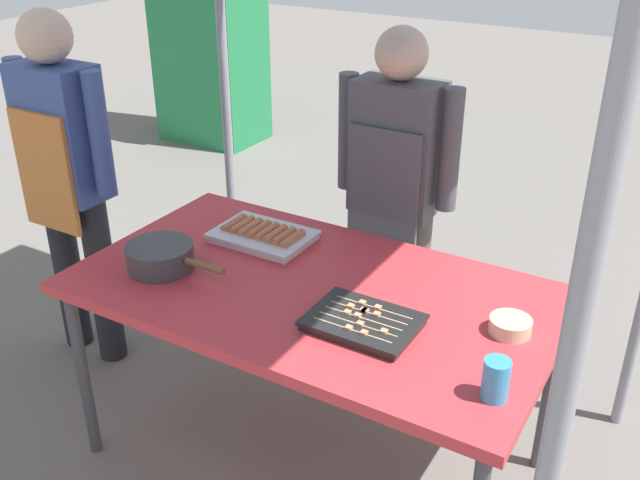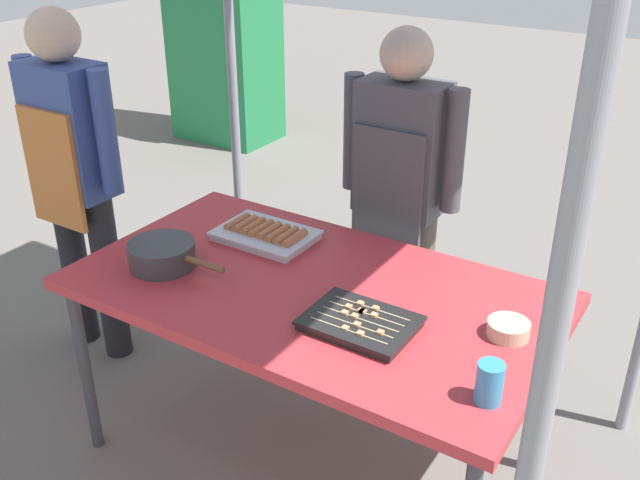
% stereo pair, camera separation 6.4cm
% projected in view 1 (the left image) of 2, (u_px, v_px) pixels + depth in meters
% --- Properties ---
extents(ground_plane, '(18.00, 18.00, 0.00)m').
position_uv_depth(ground_plane, '(313.00, 456.00, 2.74)').
color(ground_plane, '#66605B').
extents(stall_table, '(1.60, 0.90, 0.75)m').
position_uv_depth(stall_table, '(312.00, 299.00, 2.42)').
color(stall_table, '#C63338').
rests_on(stall_table, ground).
extents(tray_grilled_sausages, '(0.36, 0.25, 0.05)m').
position_uv_depth(tray_grilled_sausages, '(263.00, 235.00, 2.69)').
color(tray_grilled_sausages, silver).
rests_on(tray_grilled_sausages, stall_table).
extents(tray_meat_skewers, '(0.33, 0.24, 0.04)m').
position_uv_depth(tray_meat_skewers, '(363.00, 322.00, 2.17)').
color(tray_meat_skewers, black).
rests_on(tray_meat_skewers, stall_table).
extents(cooking_wok, '(0.39, 0.23, 0.09)m').
position_uv_depth(cooking_wok, '(161.00, 256.00, 2.49)').
color(cooking_wok, '#38383A').
rests_on(cooking_wok, stall_table).
extents(condiment_bowl, '(0.13, 0.13, 0.05)m').
position_uv_depth(condiment_bowl, '(510.00, 326.00, 2.14)').
color(condiment_bowl, '#BFB28C').
rests_on(condiment_bowl, stall_table).
extents(drink_cup_near_edge, '(0.07, 0.07, 0.12)m').
position_uv_depth(drink_cup_near_edge, '(496.00, 380.00, 1.86)').
color(drink_cup_near_edge, '#338CBF').
rests_on(drink_cup_near_edge, stall_table).
extents(vendor_woman, '(0.52, 0.22, 1.49)m').
position_uv_depth(vendor_woman, '(395.00, 182.00, 2.90)').
color(vendor_woman, '#595147').
rests_on(vendor_woman, ground).
extents(customer_nearby, '(0.52, 0.22, 1.53)m').
position_uv_depth(customer_nearby, '(66.00, 167.00, 2.96)').
color(customer_nearby, black).
rests_on(customer_nearby, ground).
extents(neighbor_stall_left, '(0.79, 0.58, 1.84)m').
position_uv_depth(neighbor_stall_left, '(208.00, 25.00, 5.68)').
color(neighbor_stall_left, '#237F47').
rests_on(neighbor_stall_left, ground).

